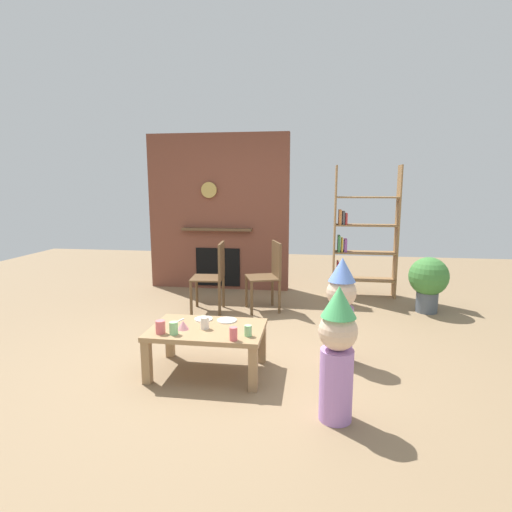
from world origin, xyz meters
The scene contains 18 objects.
ground_plane centered at (0.00, 0.00, 0.00)m, with size 12.00×12.00×0.00m, color #846B4C.
brick_fireplace_feature centered at (-0.76, 2.60, 1.19)m, with size 2.20×0.28×2.40m.
bookshelf centered at (1.40, 2.40, 0.89)m, with size 0.90×0.28×1.90m.
coffee_table centered at (-0.16, -0.38, 0.34)m, with size 0.97×0.63×0.41m.
paper_cup_near_left centered at (-0.17, -0.41, 0.46)m, with size 0.07×0.07×0.10m, color silver.
paper_cup_near_right centered at (0.12, -0.63, 0.46)m, with size 0.06×0.06×0.11m, color #E5666B.
paper_cup_center centered at (-0.51, -0.57, 0.46)m, with size 0.08×0.08×0.11m, color #E5666B.
paper_cup_far_left centered at (-0.39, -0.57, 0.46)m, with size 0.07×0.07×0.11m, color #8CD18C.
paper_cup_far_right centered at (0.22, -0.52, 0.45)m, with size 0.06×0.06×0.09m, color #8CD18C.
paper_plate_front centered at (-0.25, -0.18, 0.41)m, with size 0.16×0.16×0.01m, color white.
paper_plate_rear centered at (-0.03, -0.18, 0.41)m, with size 0.18×0.18×0.01m, color white.
birthday_cake_slice centered at (-0.35, -0.45, 0.44)m, with size 0.10×0.10×0.08m, color pink.
table_fork centered at (-0.46, -0.26, 0.41)m, with size 0.15×0.02×0.01m, color silver.
child_with_cone_hat centered at (0.90, -0.96, 0.50)m, with size 0.26×0.26×0.96m.
child_in_pink centered at (0.99, 0.01, 0.52)m, with size 0.27×0.27×0.98m.
dining_chair_left centered at (-0.53, 1.35, 0.51)m, with size 0.43×0.43×0.90m.
dining_chair_middle centered at (0.17, 1.51, 0.51)m, with size 0.51×0.51×0.90m.
potted_plant_tall centered at (2.19, 1.71, 0.42)m, with size 0.49×0.49×0.72m.
Camera 1 is at (0.73, -3.61, 1.60)m, focal length 28.45 mm.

